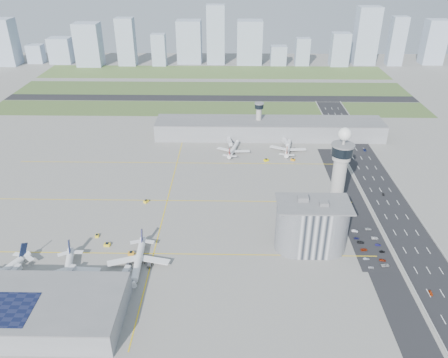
{
  "coord_description": "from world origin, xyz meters",
  "views": [
    {
      "loc": [
        5.02,
        -232.69,
        159.75
      ],
      "look_at": [
        0.0,
        35.0,
        15.0
      ],
      "focal_mm": 35.0,
      "sensor_mm": 36.0,
      "label": 1
    }
  ],
  "objects_px": {
    "airplane_near_c": "(138,258)",
    "jet_bridge_near_0": "(4,285)",
    "jet_bridge_far_1": "(283,140)",
    "tug_4": "(266,160)",
    "car_lot_3": "(361,242)",
    "car_lot_10": "(375,238)",
    "tug_1": "(131,253)",
    "tug_5": "(293,159)",
    "car_hw_1": "(383,194)",
    "airplane_far_b": "(288,145)",
    "jet_bridge_far_0": "(228,140)",
    "car_lot_11": "(368,229)",
    "car_lot_1": "(366,259)",
    "car_lot_2": "(364,250)",
    "car_hw_4": "(334,123)",
    "car_hw_0": "(431,293)",
    "car_lot_0": "(371,267)",
    "airplane_near_b": "(67,270)",
    "jet_bridge_near_1": "(61,286)",
    "car_lot_5": "(355,231)",
    "tug_0": "(97,235)",
    "car_lot_6": "(385,265)",
    "airplane_far_a": "(234,147)",
    "car_lot_4": "(357,238)",
    "car_lot_8": "(382,252)",
    "car_hw_2": "(365,150)",
    "car_lot_7": "(383,260)",
    "secondary_tower": "(259,117)",
    "tug_3": "(146,201)",
    "jet_bridge_near_2": "(119,286)",
    "control_tower": "(339,172)",
    "admin_building": "(312,226)"
  },
  "relations": [
    {
      "from": "car_lot_6",
      "to": "car_lot_11",
      "type": "height_order",
      "value": "car_lot_6"
    },
    {
      "from": "admin_building",
      "to": "jet_bridge_near_0",
      "type": "height_order",
      "value": "admin_building"
    },
    {
      "from": "car_hw_0",
      "to": "car_lot_10",
      "type": "bearing_deg",
      "value": 112.24
    },
    {
      "from": "car_hw_1",
      "to": "airplane_far_b",
      "type": "bearing_deg",
      "value": 137.74
    },
    {
      "from": "jet_bridge_far_0",
      "to": "car_lot_1",
      "type": "bearing_deg",
      "value": 16.16
    },
    {
      "from": "jet_bridge_far_1",
      "to": "tug_4",
      "type": "height_order",
      "value": "jet_bridge_far_1"
    },
    {
      "from": "jet_bridge_near_2",
      "to": "tug_1",
      "type": "height_order",
      "value": "jet_bridge_near_2"
    },
    {
      "from": "car_hw_1",
      "to": "tug_5",
      "type": "bearing_deg",
      "value": 145.45
    },
    {
      "from": "jet_bridge_near_2",
      "to": "car_lot_4",
      "type": "relative_size",
      "value": 4.4
    },
    {
      "from": "airplane_near_c",
      "to": "jet_bridge_near_0",
      "type": "distance_m",
      "value": 69.39
    },
    {
      "from": "car_lot_4",
      "to": "jet_bridge_far_1",
      "type": "bearing_deg",
      "value": 13.47
    },
    {
      "from": "car_hw_0",
      "to": "car_lot_0",
      "type": "bearing_deg",
      "value": 146.14
    },
    {
      "from": "secondary_tower",
      "to": "car_lot_2",
      "type": "bearing_deg",
      "value": -72.84
    },
    {
      "from": "airplane_far_b",
      "to": "airplane_near_b",
      "type": "bearing_deg",
      "value": 151.33
    },
    {
      "from": "tug_3",
      "to": "car_lot_4",
      "type": "height_order",
      "value": "tug_3"
    },
    {
      "from": "tug_0",
      "to": "car_lot_6",
      "type": "xyz_separation_m",
      "value": [
        169.77,
        -24.85,
        -0.22
      ]
    },
    {
      "from": "tug_5",
      "to": "car_lot_3",
      "type": "xyz_separation_m",
      "value": [
        27.24,
        -113.75,
        -0.35
      ]
    },
    {
      "from": "car_lot_1",
      "to": "car_lot_6",
      "type": "bearing_deg",
      "value": -130.11
    },
    {
      "from": "jet_bridge_far_0",
      "to": "car_lot_11",
      "type": "relative_size",
      "value": 3.38
    },
    {
      "from": "airplane_near_c",
      "to": "car_lot_8",
      "type": "xyz_separation_m",
      "value": [
        140.61,
        15.15,
        -5.31
      ]
    },
    {
      "from": "tug_1",
      "to": "airplane_near_c",
      "type": "bearing_deg",
      "value": 26.97
    },
    {
      "from": "tug_5",
      "to": "car_lot_1",
      "type": "xyz_separation_m",
      "value": [
        26.49,
        -129.36,
        -0.37
      ]
    },
    {
      "from": "car_lot_2",
      "to": "car_hw_4",
      "type": "xyz_separation_m",
      "value": [
        23.61,
        205.68,
        0.08
      ]
    },
    {
      "from": "car_lot_7",
      "to": "secondary_tower",
      "type": "bearing_deg",
      "value": 26.69
    },
    {
      "from": "jet_bridge_near_0",
      "to": "car_lot_5",
      "type": "bearing_deg",
      "value": -64.2
    },
    {
      "from": "car_lot_2",
      "to": "tug_1",
      "type": "bearing_deg",
      "value": 87.14
    },
    {
      "from": "jet_bridge_near_0",
      "to": "tug_5",
      "type": "bearing_deg",
      "value": -37.12
    },
    {
      "from": "control_tower",
      "to": "tug_1",
      "type": "bearing_deg",
      "value": -162.71
    },
    {
      "from": "car_lot_6",
      "to": "jet_bridge_near_2",
      "type": "bearing_deg",
      "value": 92.02
    },
    {
      "from": "airplane_far_a",
      "to": "car_lot_8",
      "type": "height_order",
      "value": "airplane_far_a"
    },
    {
      "from": "airplane_far_a",
      "to": "car_lot_10",
      "type": "height_order",
      "value": "airplane_far_a"
    },
    {
      "from": "airplane_near_b",
      "to": "jet_bridge_near_1",
      "type": "bearing_deg",
      "value": -13.95
    },
    {
      "from": "jet_bridge_far_1",
      "to": "car_hw_1",
      "type": "distance_m",
      "value": 110.92
    },
    {
      "from": "control_tower",
      "to": "car_lot_4",
      "type": "xyz_separation_m",
      "value": [
        10.32,
        -21.18,
        -34.5
      ]
    },
    {
      "from": "car_lot_2",
      "to": "jet_bridge_far_0",
      "type": "bearing_deg",
      "value": 22.1
    },
    {
      "from": "jet_bridge_near_0",
      "to": "car_hw_4",
      "type": "distance_m",
      "value": 327.49
    },
    {
      "from": "jet_bridge_far_0",
      "to": "car_lot_10",
      "type": "bearing_deg",
      "value": 22.3
    },
    {
      "from": "tug_1",
      "to": "tug_5",
      "type": "distance_m",
      "value": 167.97
    },
    {
      "from": "tug_3",
      "to": "tug_5",
      "type": "relative_size",
      "value": 1.04
    },
    {
      "from": "car_lot_3",
      "to": "car_lot_10",
      "type": "xyz_separation_m",
      "value": [
        9.79,
        4.5,
        -0.03
      ]
    },
    {
      "from": "tug_4",
      "to": "secondary_tower",
      "type": "bearing_deg",
      "value": -24.43
    },
    {
      "from": "jet_bridge_far_1",
      "to": "tug_5",
      "type": "height_order",
      "value": "jet_bridge_far_1"
    },
    {
      "from": "car_hw_4",
      "to": "car_lot_5",
      "type": "bearing_deg",
      "value": -105.67
    },
    {
      "from": "jet_bridge_near_0",
      "to": "car_lot_1",
      "type": "xyz_separation_m",
      "value": [
        196.0,
        28.08,
        -2.26
      ]
    },
    {
      "from": "jet_bridge_near_2",
      "to": "car_hw_0",
      "type": "xyz_separation_m",
      "value": [
        161.85,
        0.59,
        -2.21
      ]
    },
    {
      "from": "tug_3",
      "to": "car_lot_6",
      "type": "distance_m",
      "value": 160.66
    },
    {
      "from": "jet_bridge_near_0",
      "to": "car_lot_1",
      "type": "bearing_deg",
      "value": -71.85
    },
    {
      "from": "car_lot_0",
      "to": "car_lot_6",
      "type": "distance_m",
      "value": 8.67
    },
    {
      "from": "secondary_tower",
      "to": "car_lot_7",
      "type": "relative_size",
      "value": 8.49
    },
    {
      "from": "car_lot_8",
      "to": "car_hw_2",
      "type": "relative_size",
      "value": 0.69
    }
  ]
}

